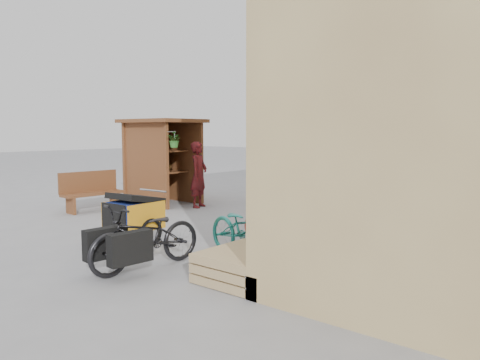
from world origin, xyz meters
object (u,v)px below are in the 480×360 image
Objects in this scene: bike_3 at (328,208)px; pallet_stack at (245,265)px; shopping_carts at (429,188)px; bike_0 at (246,230)px; kiosk at (160,149)px; bike_4 at (337,202)px; bike_1 at (279,222)px; bike_7 at (380,196)px; bike_5 at (357,201)px; bike_6 at (367,197)px; person_kiosk at (199,175)px; cargo_bike at (145,237)px; bike_2 at (319,215)px; bench at (91,191)px; child_trailer at (134,214)px.

pallet_stack is at bearing -165.43° from bike_3.
bike_0 is at bearing -95.42° from shopping_carts.
kiosk is at bearing 89.69° from bike_3.
bike_0 is 1.07× the size of bike_3.
bike_4 is at bearing 16.69° from bike_0.
pallet_stack is 0.80× the size of bike_1.
bike_7 reaches higher than bike_1.
bike_5 is 1.29m from bike_7.
bike_0 is 2.54m from bike_3.
bike_3 reaches higher than bike_6.
kiosk reaches higher than person_kiosk.
cargo_bike is (-1.46, -8.35, -0.06)m from shopping_carts.
person_kiosk is 4.46m from bike_2.
bike_2 is at bearing -176.61° from bike_3.
child_trailer is (3.69, -1.48, 0.02)m from bench.
bike_1 is at bearing 17.05° from bike_0.
bench is 5.77m from cargo_bike.
bike_1 reaches higher than pallet_stack.
pallet_stack is 2.02m from bike_1.
bike_4 reaches higher than bike_0.
bike_5 reaches higher than child_trailer.
kiosk is 6.15m from bike_7.
bike_5 reaches higher than cargo_bike.
bike_1 is (4.18, -2.19, -0.44)m from person_kiosk.
kiosk is 5.86m from bike_2.
pallet_stack is 0.67× the size of person_kiosk.
cargo_bike is at bearing -179.83° from bike_7.
bike_2 is 2.52m from bike_6.
bike_2 is (6.09, 1.17, -0.11)m from bench.
bike_4 reaches higher than bike_2.
kiosk is 1.53m from person_kiosk.
person_kiosk is at bearing 140.49° from pallet_stack.
bike_2 is at bearing -172.78° from bike_7.
bike_2 is (0.14, 1.19, -0.04)m from bike_1.
kiosk is at bearing 130.01° from child_trailer.
cargo_bike is at bearing -42.70° from kiosk.
shopping_carts is 1.05× the size of bike_3.
bike_1 is (-0.73, 1.86, 0.24)m from pallet_stack.
bike_7 is at bearing 18.67° from kiosk.
bike_4 is (2.10, 3.92, -0.04)m from child_trailer.
bike_7 is at bearing 11.43° from bike_0.
kiosk reaches higher than bike_3.
bike_0 is at bearing 171.90° from bike_6.
bench is at bearing 85.45° from bike_1.
bike_0 is 1.22× the size of bike_1.
pallet_stack is 4.56m from bike_5.
bike_7 reaches higher than bike_6.
bike_4 is 1.25m from bike_6.
bike_3 is 0.96× the size of bike_5.
bike_6 is (5.94, 3.68, -0.03)m from bench.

